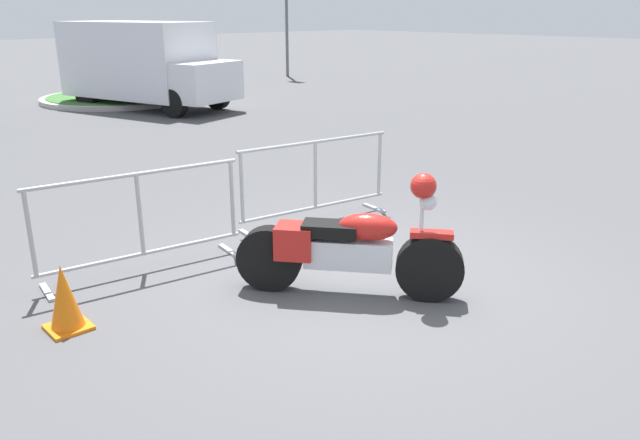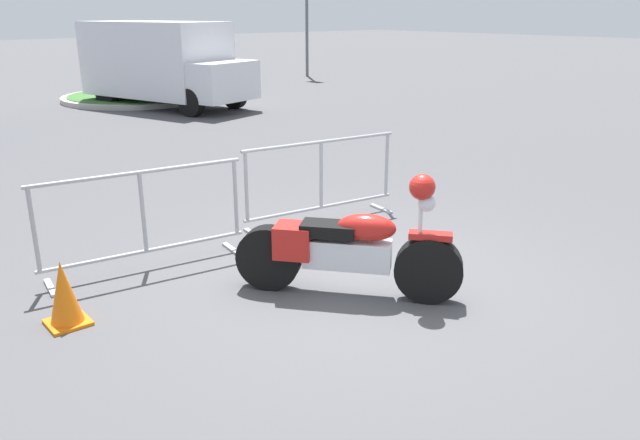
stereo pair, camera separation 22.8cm
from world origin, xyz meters
name	(u,v)px [view 1 (the left image)]	position (x,y,z in m)	size (l,w,h in m)	color
ground_plane	(358,282)	(0.00, 0.00, 0.00)	(120.00, 120.00, 0.00)	#4C4C4F
motorcycle	(348,248)	(-0.26, -0.11, 0.47)	(1.50, 1.80, 1.23)	black
crowd_barrier_near	(141,221)	(-1.46, 1.70, 0.55)	(2.17, 0.71, 1.07)	#9EA0A5
crowd_barrier_far	(315,181)	(0.94, 1.70, 0.55)	(2.17, 0.71, 1.07)	#9EA0A5
delivery_van	(143,62)	(4.06, 12.29, 1.24)	(3.31, 5.35, 2.31)	silver
planter_island	(124,93)	(4.23, 14.07, 0.21)	(4.53, 4.53, 0.95)	#ADA89E
traffic_cone	(64,298)	(-2.54, 1.00, 0.29)	(0.34, 0.34, 0.59)	orange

